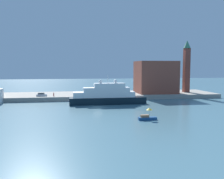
{
  "coord_description": "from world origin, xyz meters",
  "views": [
    {
      "loc": [
        -8.16,
        -79.63,
        13.29
      ],
      "look_at": [
        5.75,
        6.0,
        5.32
      ],
      "focal_mm": 39.22,
      "sensor_mm": 36.0,
      "label": 1
    }
  ],
  "objects": [
    {
      "name": "harbor_building",
      "position": [
        28.8,
        25.68,
        8.82
      ],
      "size": [
        17.02,
        13.86,
        14.22
      ],
      "primitive_type": "cube",
      "color": "brown",
      "rests_on": "quay_dock"
    },
    {
      "name": "person_figure",
      "position": [
        -15.57,
        19.33,
        2.42
      ],
      "size": [
        0.36,
        0.36,
        1.54
      ],
      "color": "maroon",
      "rests_on": "quay_dock"
    },
    {
      "name": "ground",
      "position": [
        0.0,
        0.0,
        0.0
      ],
      "size": [
        400.0,
        400.0,
        0.0
      ],
      "primitive_type": "plane",
      "color": "slate"
    },
    {
      "name": "large_yacht",
      "position": [
        3.95,
        6.6,
        3.01
      ],
      "size": [
        27.41,
        4.53,
        10.47
      ],
      "color": "black",
      "rests_on": "ground"
    },
    {
      "name": "bell_tower",
      "position": [
        43.81,
        26.3,
        14.51
      ],
      "size": [
        3.28,
        3.28,
        23.7
      ],
      "color": "brown",
      "rests_on": "quay_dock"
    },
    {
      "name": "mooring_bollard",
      "position": [
        4.76,
        17.71,
        2.07
      ],
      "size": [
        0.51,
        0.51,
        0.7
      ],
      "primitive_type": "cylinder",
      "color": "black",
      "rests_on": "quay_dock"
    },
    {
      "name": "small_motorboat",
      "position": [
        10.36,
        -21.17,
        1.0
      ],
      "size": [
        4.71,
        1.6,
        3.08
      ],
      "color": "navy",
      "rests_on": "ground"
    },
    {
      "name": "parked_car",
      "position": [
        -20.39,
        20.56,
        2.28
      ],
      "size": [
        4.11,
        1.83,
        1.3
      ],
      "color": "silver",
      "rests_on": "quay_dock"
    },
    {
      "name": "quay_dock",
      "position": [
        0.0,
        27.1,
        0.86
      ],
      "size": [
        110.0,
        22.21,
        1.71
      ],
      "primitive_type": "cube",
      "color": "gray",
      "rests_on": "ground"
    }
  ]
}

